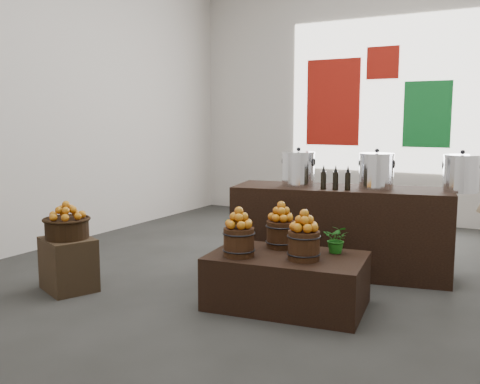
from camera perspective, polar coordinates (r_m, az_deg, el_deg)
The scene contains 23 objects.
ground at distance 5.83m, azimuth 3.49°, elevation -8.44°, with size 7.00×7.00×0.00m, color #323230.
back_wall at distance 8.89m, azimuth 13.66°, elevation 9.97°, with size 6.00×0.04×4.00m, color beige.
back_opening at distance 8.80m, azimuth 15.53°, elevation 9.93°, with size 3.20×0.02×2.40m, color white.
deco_red_left at distance 9.04m, azimuth 9.88°, elevation 9.39°, with size 0.90×0.04×1.40m, color #9B150B.
deco_green_right at distance 8.65m, azimuth 19.34°, elevation 7.83°, with size 0.70×0.04×1.00m, color #106B27.
deco_red_upper at distance 8.85m, azimuth 14.99°, elevation 13.18°, with size 0.50×0.04×0.50m, color #9B150B.
crate at distance 5.41m, azimuth -17.82°, elevation -7.33°, with size 0.51×0.41×0.51m, color #463321.
wicker_basket at distance 5.33m, azimuth -17.98°, elevation -3.74°, with size 0.40×0.40×0.18m, color black.
apples_in_basket at distance 5.30m, azimuth -18.06°, elevation -1.87°, with size 0.32×0.32×0.17m, color #990E04, non-canonical shape.
display_table at distance 4.75m, azimuth 5.01°, elevation -9.39°, with size 1.33×0.82×0.46m, color black.
apple_bucket_front_left at distance 4.61m, azimuth -0.12°, elevation -5.36°, with size 0.27×0.27×0.24m, color #3B1E10.
apples_in_bucket_front_left at distance 4.56m, azimuth -0.12°, elevation -2.77°, with size 0.20×0.20×0.18m, color #990E04, non-canonical shape.
apple_bucket_front_right at distance 4.51m, azimuth 6.82°, elevation -5.68°, with size 0.27×0.27×0.24m, color #3B1E10.
apples_in_bucket_front_right at distance 4.47m, azimuth 6.86°, elevation -3.04°, with size 0.20×0.20×0.18m, color #990E04, non-canonical shape.
apple_bucket_rear at distance 4.92m, azimuth 4.39°, elevation -4.52°, with size 0.27×0.27×0.24m, color #3B1E10.
apples_in_bucket_rear at distance 4.88m, azimuth 4.42°, elevation -2.09°, with size 0.20×0.20×0.18m, color #990E04, non-canonical shape.
herb_garnish_right at distance 4.78m, azimuth 10.30°, elevation -4.96°, with size 0.23×0.20×0.25m, color #165F14.
herb_garnish_left at distance 4.97m, azimuth -0.95°, elevation -4.26°, with size 0.15×0.12×0.26m, color #165F14.
counter at distance 5.80m, azimuth 10.60°, elevation -3.99°, with size 2.24×0.71×0.92m, color black.
stock_pot_left at distance 5.78m, azimuth 6.24°, elevation 2.38°, with size 0.35×0.35×0.35m, color silver.
stock_pot_center at distance 5.68m, azimuth 14.34°, elevation 2.09°, with size 0.35×0.35×0.35m, color silver.
stock_pot_right at distance 5.69m, azimuth 22.55°, elevation 1.75°, with size 0.35×0.35×0.35m, color silver.
oil_cruets at distance 5.49m, azimuth 10.47°, elevation 1.54°, with size 0.24×0.06×0.25m, color black, non-canonical shape.
Camera 1 is at (2.44, -5.04, 1.63)m, focal length 40.00 mm.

